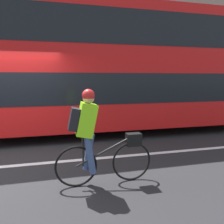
# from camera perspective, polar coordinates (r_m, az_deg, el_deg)

# --- Properties ---
(ground_plane) EXTENTS (80.00, 80.00, 0.00)m
(ground_plane) POSITION_cam_1_polar(r_m,az_deg,el_deg) (5.17, -26.54, -12.86)
(ground_plane) COLOR #232326
(road_center_line) EXTENTS (50.00, 0.14, 0.01)m
(road_center_line) POSITION_cam_1_polar(r_m,az_deg,el_deg) (5.21, -26.44, -12.65)
(road_center_line) COLOR silver
(road_center_line) RESTS_ON ground_plane
(sidewalk_curb) EXTENTS (60.00, 2.12, 0.13)m
(sidewalk_curb) POSITION_cam_1_polar(r_m,az_deg,el_deg) (10.20, -20.20, -1.69)
(sidewalk_curb) COLOR gray
(sidewalk_curb) RESTS_ON ground_plane
(building_facade) EXTENTS (60.00, 0.30, 9.31)m
(building_facade) POSITION_cam_1_polar(r_m,az_deg,el_deg) (11.59, -20.81, 22.36)
(building_facade) COLOR gray
(building_facade) RESTS_ON ground_plane
(bus) EXTENTS (9.75, 2.53, 4.00)m
(bus) POSITION_cam_1_polar(r_m,az_deg,el_deg) (7.54, 3.76, 11.73)
(bus) COLOR black
(bus) RESTS_ON ground_plane
(cyclist_on_bike) EXTENTS (1.70, 0.32, 1.66)m
(cyclist_on_bike) POSITION_cam_1_polar(r_m,az_deg,el_deg) (3.69, -4.64, -5.94)
(cyclist_on_bike) COLOR black
(cyclist_on_bike) RESTS_ON ground_plane
(trash_bin) EXTENTS (0.54, 0.54, 0.84)m
(trash_bin) POSITION_cam_1_polar(r_m,az_deg,el_deg) (9.97, -17.17, 1.07)
(trash_bin) COLOR #262628
(trash_bin) RESTS_ON sidewalk_curb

